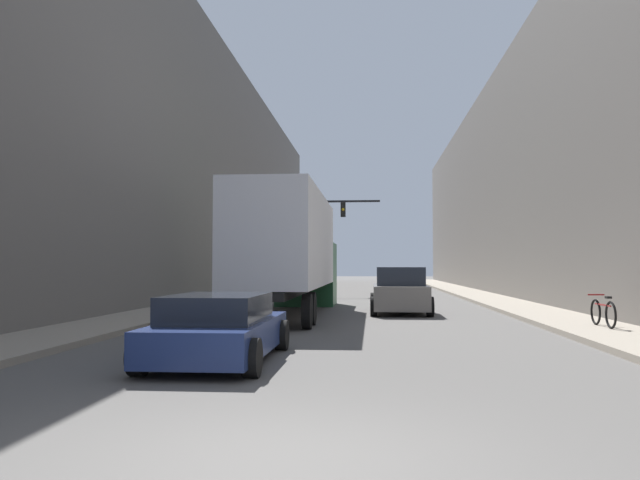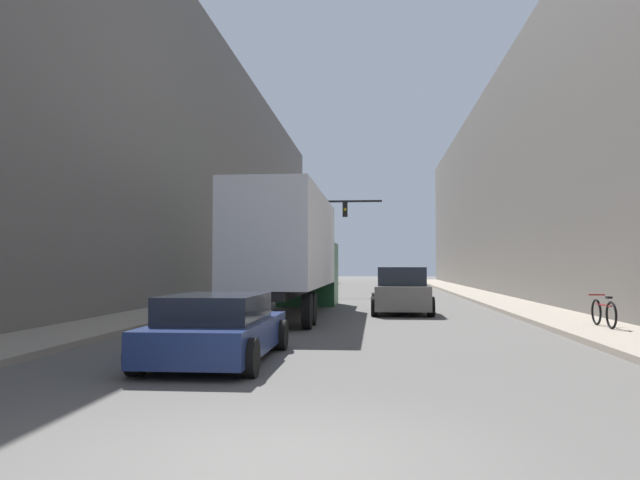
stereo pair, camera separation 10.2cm
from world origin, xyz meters
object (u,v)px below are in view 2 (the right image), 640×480
object	(u,v)px
sedan_car	(218,329)
traffic_signal_gantry	(299,226)
semi_truck	(292,250)
suv_car	(401,292)
parked_bicycle	(604,313)

from	to	relation	value
sedan_car	traffic_signal_gantry	bearing A→B (deg)	93.76
semi_truck	sedan_car	xyz separation A→B (m)	(0.12, -11.30, -1.75)
sedan_car	traffic_signal_gantry	distance (m)	26.76
semi_truck	traffic_signal_gantry	xyz separation A→B (m)	(-1.62, 15.15, 1.86)
semi_truck	sedan_car	bearing A→B (deg)	-89.41
semi_truck	suv_car	xyz separation A→B (m)	(4.02, 0.93, -1.54)
sedan_car	parked_bicycle	distance (m)	10.80
sedan_car	parked_bicycle	size ratio (longest dim) A/B	2.52
suv_car	parked_bicycle	bearing A→B (deg)	-50.97
sedan_car	suv_car	xyz separation A→B (m)	(3.90, 12.24, 0.21)
semi_truck	sedan_car	world-z (taller)	semi_truck
semi_truck	suv_car	distance (m)	4.40
suv_car	traffic_signal_gantry	distance (m)	15.67
traffic_signal_gantry	suv_car	bearing A→B (deg)	-68.37
traffic_signal_gantry	parked_bicycle	distance (m)	23.55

